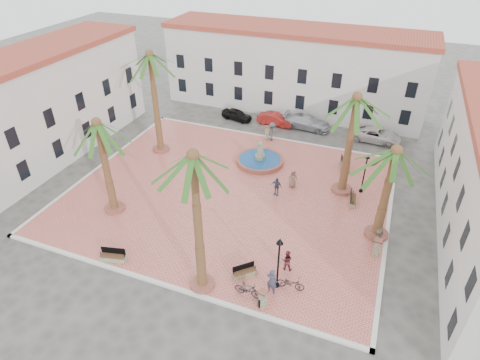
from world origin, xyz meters
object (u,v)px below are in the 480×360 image
at_px(palm_ne, 355,109).
at_px(lamppost_e, 366,167).
at_px(car_white, 376,135).
at_px(bollard_n, 267,133).
at_px(bench_se, 244,273).
at_px(pedestrian_fountain_b, 276,186).
at_px(pedestrian_fountain_a, 293,178).
at_px(pedestrian_east, 379,237).
at_px(car_red, 275,119).
at_px(palm_s, 194,171).
at_px(litter_bin, 261,302).
at_px(fountain, 260,160).
at_px(palm_nw, 151,65).
at_px(bench_s, 113,257).
at_px(palm_sw, 99,133).
at_px(car_black, 237,115).
at_px(bicycle_a, 291,283).
at_px(pedestrian_north, 272,132).
at_px(bench_ne, 344,166).
at_px(palm_e, 394,162).
at_px(bollard_e, 377,247).
at_px(bench_e, 352,200).
at_px(car_silver, 307,122).
at_px(bollard_se, 263,299).
at_px(bicycle_b, 248,290).
at_px(cyclist_b, 287,260).
at_px(cyclist_a, 272,281).
at_px(lamppost_s, 279,255).

height_order(palm_ne, lamppost_e, palm_ne).
bearing_deg(car_white, bollard_n, 114.07).
relative_size(bench_se, pedestrian_fountain_b, 0.92).
height_order(pedestrian_fountain_a, pedestrian_east, pedestrian_fountain_a).
xyz_separation_m(pedestrian_fountain_a, pedestrian_fountain_b, (-0.97, -1.65, -0.01)).
bearing_deg(car_white, car_red, 93.58).
height_order(palm_s, litter_bin, palm_s).
relative_size(fountain, pedestrian_fountain_b, 2.72).
height_order(palm_nw, bench_s, palm_nw).
relative_size(bench_s, bench_se, 1.25).
distance_m(palm_sw, litter_bin, 16.16).
relative_size(palm_sw, pedestrian_east, 5.13).
xyz_separation_m(lamppost_e, car_black, (-15.36, 9.93, -2.02)).
bearing_deg(bicycle_a, lamppost_e, -17.46).
distance_m(palm_sw, car_white, 27.78).
bearing_deg(pedestrian_north, bench_ne, -122.81).
xyz_separation_m(palm_e, bench_ne, (-3.70, 8.61, -5.98)).
bearing_deg(bench_ne, palm_s, 143.54).
height_order(palm_ne, bollard_e, palm_ne).
distance_m(bench_e, bicycle_a, 10.92).
relative_size(litter_bin, car_black, 0.20).
distance_m(bench_ne, car_silver, 9.02).
bearing_deg(pedestrian_east, bollard_se, -22.24).
distance_m(fountain, bicycle_b, 16.12).
relative_size(lamppost_e, cyclist_b, 2.37).
bearing_deg(bollard_n, bollard_se, -72.72).
bearing_deg(car_silver, palm_ne, -149.35).
height_order(bicycle_a, pedestrian_north, pedestrian_north).
bearing_deg(bench_s, pedestrian_fountain_b, 41.58).
xyz_separation_m(palm_s, bench_ne, (6.16, 17.61, -8.34)).
xyz_separation_m(bollard_n, litter_bin, (6.35, -20.80, -0.41)).
bearing_deg(pedestrian_north, cyclist_a, -175.10).
relative_size(palm_s, bicycle_b, 5.57).
distance_m(palm_e, pedestrian_north, 17.27).
distance_m(cyclist_a, bicycle_a, 1.32).
distance_m(palm_s, bench_s, 10.68).
bearing_deg(car_white, lamppost_s, 173.97).
bearing_deg(lamppost_s, palm_s, -159.36).
bearing_deg(car_black, pedestrian_fountain_a, -128.06).
xyz_separation_m(bollard_se, pedestrian_fountain_a, (-1.69, 13.16, 0.13)).
bearing_deg(bench_s, bicycle_a, -3.89).
relative_size(bicycle_b, pedestrian_east, 1.14).
xyz_separation_m(bench_ne, bollard_n, (-8.52, 2.97, 0.48)).
height_order(bench_s, bollard_n, bollard_n).
bearing_deg(lamppost_e, bench_e, -103.81).
bearing_deg(pedestrian_east, car_black, -119.58).
xyz_separation_m(litter_bin, cyclist_a, (0.26, 1.32, 0.59)).
height_order(bollard_se, car_red, bollard_se).
xyz_separation_m(car_black, car_red, (4.56, 0.30, 0.05)).
relative_size(cyclist_b, pedestrian_fountain_b, 0.94).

